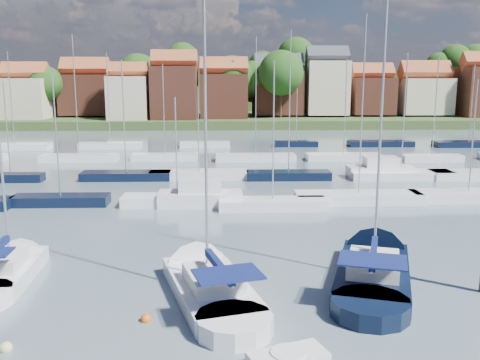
{
  "coord_description": "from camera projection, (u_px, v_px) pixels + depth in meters",
  "views": [
    {
      "loc": [
        -3.44,
        -23.74,
        10.75
      ],
      "look_at": [
        -2.19,
        14.0,
        3.34
      ],
      "focal_mm": 40.0,
      "sensor_mm": 36.0,
      "label": 1
    }
  ],
  "objects": [
    {
      "name": "buoy_d",
      "position": [
        390.0,
        331.0,
        22.84
      ],
      "size": [
        0.42,
        0.42,
        0.42
      ],
      "primitive_type": "sphere",
      "color": "#D85914",
      "rests_on": "ground"
    },
    {
      "name": "sailboat_navy",
      "position": [
        374.0,
        263.0,
        30.12
      ],
      "size": [
        7.59,
        14.19,
        18.91
      ],
      "rotation": [
        0.0,
        0.0,
        1.27
      ],
      "color": "black",
      "rests_on": "ground"
    },
    {
      "name": "ground",
      "position": [
        251.0,
        166.0,
        64.7
      ],
      "size": [
        260.0,
        260.0,
        0.0
      ],
      "primitive_type": "plane",
      "color": "#4D6169",
      "rests_on": "ground"
    },
    {
      "name": "far_shore_town",
      "position": [
        242.0,
        97.0,
        154.77
      ],
      "size": [
        212.46,
        90.0,
        22.27
      ],
      "color": "#3B4924",
      "rests_on": "ground"
    },
    {
      "name": "sailboat_centre",
      "position": [
        202.0,
        278.0,
        27.89
      ],
      "size": [
        6.67,
        13.18,
        17.25
      ],
      "rotation": [
        0.0,
        0.0,
        1.84
      ],
      "color": "white",
      "rests_on": "ground"
    },
    {
      "name": "buoy_c",
      "position": [
        146.0,
        321.0,
        23.78
      ],
      "size": [
        0.5,
        0.5,
        0.5
      ],
      "primitive_type": "sphere",
      "color": "#D85914",
      "rests_on": "ground"
    },
    {
      "name": "tender",
      "position": [
        288.0,
        359.0,
        20.13
      ],
      "size": [
        3.25,
        2.31,
        0.64
      ],
      "rotation": [
        0.0,
        0.0,
        0.35
      ],
      "color": "white",
      "rests_on": "ground"
    },
    {
      "name": "sailboat_left",
      "position": [
        14.0,
        267.0,
        29.54
      ],
      "size": [
        3.14,
        10.15,
        13.71
      ],
      "rotation": [
        0.0,
        0.0,
        1.62
      ],
      "color": "white",
      "rests_on": "ground"
    },
    {
      "name": "buoy_e",
      "position": [
        359.0,
        252.0,
        33.02
      ],
      "size": [
        0.51,
        0.51,
        0.51
      ],
      "primitive_type": "sphere",
      "color": "#D85914",
      "rests_on": "ground"
    },
    {
      "name": "marina_field",
      "position": [
        270.0,
        169.0,
        59.92
      ],
      "size": [
        79.62,
        41.41,
        15.93
      ],
      "color": "white",
      "rests_on": "ground"
    },
    {
      "name": "buoy_b",
      "position": [
        6.0,
        350.0,
        21.26
      ],
      "size": [
        0.51,
        0.51,
        0.51
      ],
      "primitive_type": "sphere",
      "color": "beige",
      "rests_on": "ground"
    }
  ]
}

